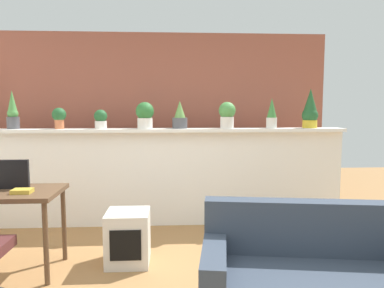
# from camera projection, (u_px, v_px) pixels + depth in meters

# --- Properties ---
(divider_wall) EXTENTS (4.50, 0.16, 1.18)m
(divider_wall) POSITION_uv_depth(u_px,v_px,m) (164.00, 178.00, 4.51)
(divider_wall) COLOR white
(divider_wall) RESTS_ON ground
(plant_shelf) EXTENTS (4.50, 0.29, 0.04)m
(plant_shelf) POSITION_uv_depth(u_px,v_px,m) (164.00, 130.00, 4.41)
(plant_shelf) COLOR white
(plant_shelf) RESTS_ON divider_wall
(brick_wall_behind) EXTENTS (4.50, 0.10, 2.50)m
(brick_wall_behind) POSITION_uv_depth(u_px,v_px,m) (165.00, 124.00, 5.04)
(brick_wall_behind) COLOR #9E5442
(brick_wall_behind) RESTS_ON ground
(potted_plant_0) EXTENTS (0.15, 0.15, 0.47)m
(potted_plant_0) POSITION_uv_depth(u_px,v_px,m) (13.00, 113.00, 4.31)
(potted_plant_0) COLOR #4C4C51
(potted_plant_0) RESTS_ON plant_shelf
(potted_plant_1) EXTENTS (0.17, 0.17, 0.26)m
(potted_plant_1) POSITION_uv_depth(u_px,v_px,m) (59.00, 117.00, 4.34)
(potted_plant_1) COLOR #C66B42
(potted_plant_1) RESTS_ON plant_shelf
(potted_plant_2) EXTENTS (0.16, 0.16, 0.23)m
(potted_plant_2) POSITION_uv_depth(u_px,v_px,m) (101.00, 119.00, 4.37)
(potted_plant_2) COLOR silver
(potted_plant_2) RESTS_ON plant_shelf
(potted_plant_3) EXTENTS (0.22, 0.22, 0.33)m
(potted_plant_3) POSITION_uv_depth(u_px,v_px,m) (145.00, 115.00, 4.38)
(potted_plant_3) COLOR silver
(potted_plant_3) RESTS_ON plant_shelf
(potted_plant_4) EXTENTS (0.19, 0.19, 0.34)m
(potted_plant_4) POSITION_uv_depth(u_px,v_px,m) (180.00, 117.00, 4.44)
(potted_plant_4) COLOR #4C4C51
(potted_plant_4) RESTS_ON plant_shelf
(potted_plant_5) EXTENTS (0.21, 0.21, 0.33)m
(potted_plant_5) POSITION_uv_depth(u_px,v_px,m) (227.00, 114.00, 4.40)
(potted_plant_5) COLOR silver
(potted_plant_5) RESTS_ON plant_shelf
(potted_plant_6) EXTENTS (0.13, 0.13, 0.38)m
(potted_plant_6) POSITION_uv_depth(u_px,v_px,m) (272.00, 114.00, 4.44)
(potted_plant_6) COLOR silver
(potted_plant_6) RESTS_ON plant_shelf
(potted_plant_7) EXTENTS (0.20, 0.20, 0.50)m
(potted_plant_7) POSITION_uv_depth(u_px,v_px,m) (310.00, 110.00, 4.53)
(potted_plant_7) COLOR gold
(potted_plant_7) RESTS_ON plant_shelf
(tv_monitor) EXTENTS (0.37, 0.04, 0.26)m
(tv_monitor) POSITION_uv_depth(u_px,v_px,m) (8.00, 174.00, 3.21)
(tv_monitor) COLOR black
(tv_monitor) RESTS_ON desk
(side_cube_shelf) EXTENTS (0.40, 0.41, 0.50)m
(side_cube_shelf) POSITION_uv_depth(u_px,v_px,m) (128.00, 238.00, 3.39)
(side_cube_shelf) COLOR silver
(side_cube_shelf) RESTS_ON ground
(book_on_desk) EXTENTS (0.16, 0.12, 0.04)m
(book_on_desk) POSITION_uv_depth(u_px,v_px,m) (22.00, 191.00, 3.05)
(book_on_desk) COLOR gold
(book_on_desk) RESTS_ON desk
(couch) EXTENTS (1.66, 0.98, 0.80)m
(couch) POSITION_uv_depth(u_px,v_px,m) (318.00, 285.00, 2.41)
(couch) COLOR #333D4C
(couch) RESTS_ON ground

